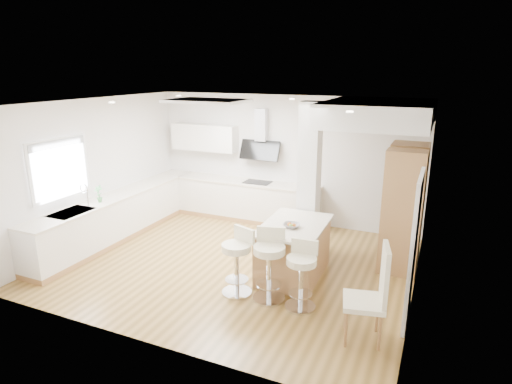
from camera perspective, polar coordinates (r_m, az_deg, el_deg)
The scene contains 18 objects.
ground at distance 7.73m, azimuth -2.95°, elevation -9.43°, with size 6.00×6.00×0.00m, color #A0783B.
ceiling at distance 7.73m, azimuth -2.95°, elevation -9.43°, with size 6.00×5.00×0.02m, color white.
wall_back at distance 9.47m, azimuth 3.73°, elevation 4.33°, with size 6.00×0.04×2.80m, color silver.
wall_left at distance 8.96m, azimuth -20.52°, elevation 2.65°, with size 0.04×5.00×2.80m, color silver.
wall_right at distance 6.51m, azimuth 21.21°, elevation -2.26°, with size 0.04×5.00×2.80m, color silver.
skylight at distance 7.90m, azimuth -6.50°, elevation 11.96°, with size 4.10×2.10×0.06m.
window_left at distance 8.27m, azimuth -24.78°, elevation 3.21°, with size 0.06×1.28×1.07m.
doorway_right at distance 6.08m, azimuth 20.25°, elevation -7.47°, with size 0.05×1.00×2.10m.
counter_left at distance 9.17m, azimuth -17.60°, elevation -2.90°, with size 0.63×4.50×1.35m.
counter_back at distance 9.74m, azimuth -1.97°, elevation 0.41°, with size 3.62×0.63×2.50m.
pillar at distance 7.72m, azimuth 7.08°, elevation 1.51°, with size 0.35×0.35×2.80m.
soffit at distance 7.72m, azimuth 15.98°, elevation 10.09°, with size 1.78×2.20×0.40m.
oven_column at distance 7.80m, azimuth 19.11°, elevation -1.80°, with size 0.63×1.21×2.10m.
peninsula at distance 7.15m, azimuth 5.04°, elevation -7.65°, with size 1.02×1.51×0.97m.
bar_stool_a at distance 6.53m, azimuth -2.48°, elevation -8.78°, with size 0.60×0.60×1.04m.
bar_stool_b at distance 6.36m, azimuth 1.80°, elevation -9.18°, with size 0.60×0.60×1.09m.
bar_stool_c at distance 6.20m, azimuth 6.09°, elevation -10.50°, with size 0.47×0.47×1.00m.
dining_chair at distance 5.60m, azimuth 15.47°, elevation -12.62°, with size 0.60×0.60×1.30m.
Camera 1 is at (3.16, -6.21, 3.33)m, focal length 30.00 mm.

